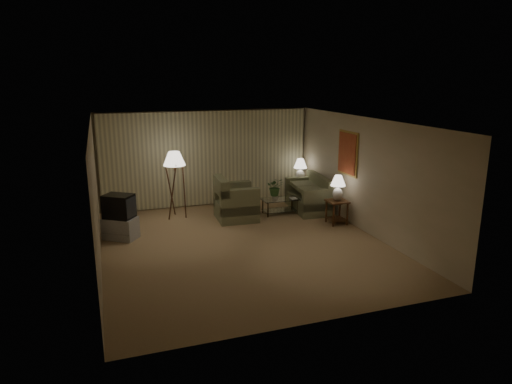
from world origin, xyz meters
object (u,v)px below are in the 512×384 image
at_px(table_lamp_far, 300,168).
at_px(side_table_far, 300,188).
at_px(side_table_near, 337,208).
at_px(tv_cabinet, 120,228).
at_px(sofa, 308,197).
at_px(table_lamp_near, 338,186).
at_px(armchair, 236,202).
at_px(crt_tv, 119,206).
at_px(ottoman, 231,208).
at_px(coffee_table, 280,204).
at_px(vase, 275,196).
at_px(floor_lamp, 175,184).

bearing_deg(table_lamp_far, side_table_far, 90.00).
xyz_separation_m(side_table_near, tv_cabinet, (-5.20, 0.62, -0.15)).
xyz_separation_m(sofa, table_lamp_near, (0.15, -1.35, 0.60)).
bearing_deg(sofa, tv_cabinet, -76.05).
distance_m(armchair, crt_tv, 2.99).
bearing_deg(ottoman, armchair, -84.90).
height_order(coffee_table, ottoman, coffee_table).
xyz_separation_m(tv_cabinet, vase, (4.02, 0.63, 0.25)).
xyz_separation_m(side_table_near, side_table_far, (-0.00, 2.26, -0.01)).
relative_size(sofa, side_table_near, 3.10).
relative_size(tv_cabinet, crt_tv, 1.12).
bearing_deg(table_lamp_far, coffee_table, -135.54).
xyz_separation_m(coffee_table, floor_lamp, (-2.70, 0.57, 0.64)).
bearing_deg(floor_lamp, coffee_table, -11.96).
xyz_separation_m(sofa, side_table_far, (0.15, 0.91, 0.02)).
relative_size(sofa, crt_tv, 2.42).
height_order(side_table_near, side_table_far, same).
bearing_deg(tv_cabinet, crt_tv, 0.00).
bearing_deg(floor_lamp, armchair, -23.65).
bearing_deg(side_table_near, sofa, 96.34).
xyz_separation_m(floor_lamp, ottoman, (1.41, -0.23, -0.73)).
relative_size(table_lamp_near, floor_lamp, 0.37).
height_order(armchair, vase, armchair).
bearing_deg(side_table_far, armchair, -154.90).
xyz_separation_m(table_lamp_near, ottoman, (-2.32, 1.60, -0.79)).
distance_m(table_lamp_far, ottoman, 2.54).
bearing_deg(tv_cabinet, side_table_far, 52.09).
bearing_deg(sofa, table_lamp_near, 12.11).
bearing_deg(crt_tv, table_lamp_far, 52.09).
height_order(table_lamp_far, vase, table_lamp_far).
bearing_deg(sofa, armchair, -79.89).
bearing_deg(tv_cabinet, table_lamp_far, 52.09).
bearing_deg(table_lamp_far, floor_lamp, -173.36).
relative_size(sofa, table_lamp_far, 2.75).
bearing_deg(armchair, ottoman, 8.01).
bearing_deg(sofa, side_table_far, 176.37).
bearing_deg(side_table_near, table_lamp_near, 165.96).
bearing_deg(vase, tv_cabinet, -171.16).
relative_size(armchair, floor_lamp, 0.66).
distance_m(coffee_table, vase, 0.27).
height_order(table_lamp_far, tv_cabinet, table_lamp_far).
bearing_deg(tv_cabinet, coffee_table, 43.19).
bearing_deg(vase, ottoman, 163.16).
bearing_deg(armchair, tv_cabinet, 103.84).
bearing_deg(ottoman, sofa, -6.46).
distance_m(coffee_table, crt_tv, 4.25).
bearing_deg(crt_tv, floor_lamp, 73.78).
relative_size(sofa, ottoman, 3.33).
bearing_deg(tv_cabinet, armchair, 45.60).
relative_size(side_table_far, tv_cabinet, 0.70).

